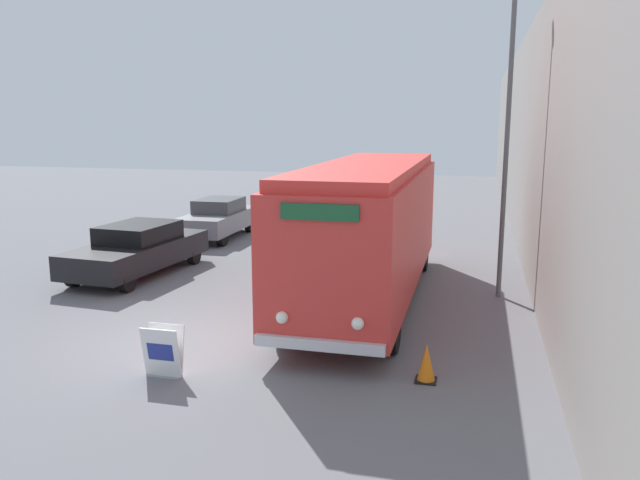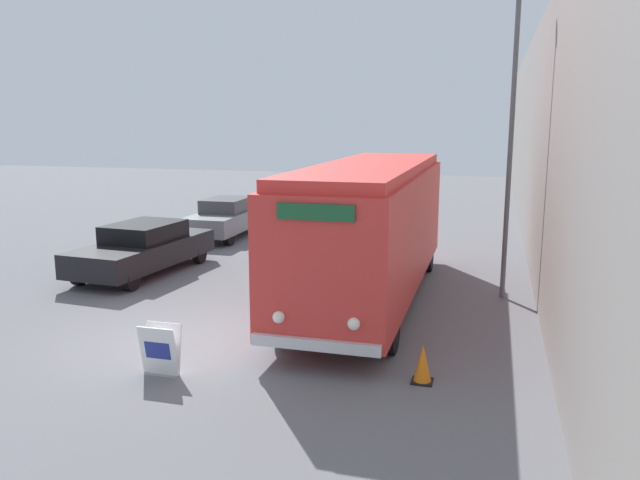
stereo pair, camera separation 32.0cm
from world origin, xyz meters
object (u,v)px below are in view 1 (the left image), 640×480
object	(u,v)px
sign_board	(163,352)
streetlamp	(509,102)
traffic_cone	(426,363)
parked_car_mid	(219,218)
parked_car_near	(138,249)
vintage_bus	(368,225)

from	to	relation	value
sign_board	streetlamp	world-z (taller)	streetlamp
traffic_cone	streetlamp	bearing A→B (deg)	76.76
sign_board	parked_car_mid	bearing A→B (deg)	109.01
sign_board	traffic_cone	xyz separation A→B (m)	(4.44, 0.90, -0.11)
parked_car_near	sign_board	bearing A→B (deg)	-52.14
sign_board	parked_car_near	distance (m)	7.70
parked_car_near	parked_car_mid	size ratio (longest dim) A/B	1.16
vintage_bus	sign_board	distance (m)	6.26
sign_board	vintage_bus	bearing A→B (deg)	64.53
vintage_bus	parked_car_mid	xyz separation A→B (m)	(-6.85, 6.78, -1.13)
vintage_bus	traffic_cone	bearing A→B (deg)	-68.41
parked_car_near	parked_car_mid	xyz separation A→B (m)	(-0.02, 5.84, 0.01)
sign_board	streetlamp	size ratio (longest dim) A/B	0.12
streetlamp	parked_car_near	size ratio (longest dim) A/B	1.53
parked_car_mid	vintage_bus	bearing A→B (deg)	-45.41
sign_board	parked_car_mid	distance (m)	12.99
vintage_bus	streetlamp	bearing A→B (deg)	19.33
parked_car_near	traffic_cone	size ratio (longest dim) A/B	7.38
sign_board	traffic_cone	size ratio (longest dim) A/B	1.35
vintage_bus	parked_car_mid	bearing A→B (deg)	135.27
sign_board	traffic_cone	world-z (taller)	sign_board
streetlamp	parked_car_near	bearing A→B (deg)	-179.02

